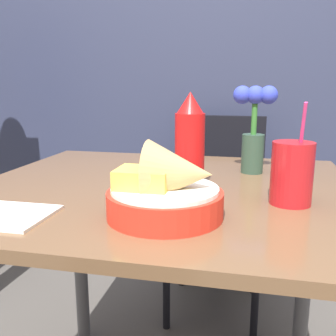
% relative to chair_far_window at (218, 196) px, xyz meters
% --- Properties ---
extents(wall_window, '(7.00, 0.06, 2.60)m').
position_rel_chair_far_window_xyz_m(wall_window, '(-0.08, 0.25, 0.79)').
color(wall_window, '#2D334C').
rests_on(wall_window, ground_plane).
extents(dining_table, '(0.94, 0.83, 0.76)m').
position_rel_chair_far_window_xyz_m(dining_table, '(-0.08, -0.77, 0.13)').
color(dining_table, brown).
rests_on(dining_table, ground_plane).
extents(chair_far_window, '(0.40, 0.40, 0.87)m').
position_rel_chair_far_window_xyz_m(chair_far_window, '(0.00, 0.00, 0.00)').
color(chair_far_window, black).
rests_on(chair_far_window, ground_plane).
extents(food_basket, '(0.22, 0.22, 0.15)m').
position_rel_chair_far_window_xyz_m(food_basket, '(-0.02, -0.99, 0.31)').
color(food_basket, red).
rests_on(food_basket, dining_table).
extents(ketchup_bottle, '(0.07, 0.07, 0.23)m').
position_rel_chair_far_window_xyz_m(ketchup_bottle, '(-0.01, -0.79, 0.36)').
color(ketchup_bottle, red).
rests_on(ketchup_bottle, dining_table).
extents(drink_cup, '(0.09, 0.09, 0.21)m').
position_rel_chair_far_window_xyz_m(drink_cup, '(0.22, -0.86, 0.31)').
color(drink_cup, red).
rests_on(drink_cup, dining_table).
extents(flower_vase, '(0.12, 0.06, 0.24)m').
position_rel_chair_far_window_xyz_m(flower_vase, '(0.14, -0.58, 0.39)').
color(flower_vase, '#2D4738').
rests_on(flower_vase, dining_table).
extents(napkin, '(0.18, 0.14, 0.01)m').
position_rel_chair_far_window_xyz_m(napkin, '(-0.32, -1.06, 0.26)').
color(napkin, white).
rests_on(napkin, dining_table).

